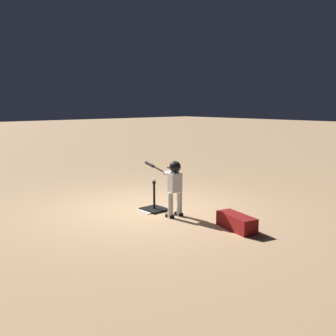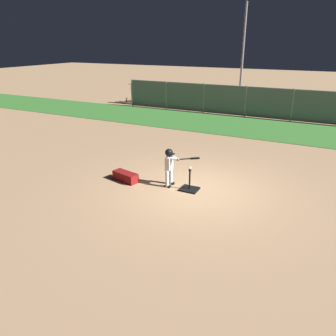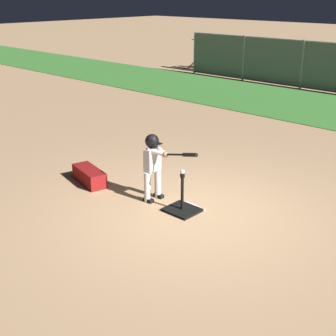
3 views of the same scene
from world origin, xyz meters
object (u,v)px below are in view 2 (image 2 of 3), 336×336
Objects in this scene: batter_child at (170,163)px; bleachers_far_right at (162,94)px; equipment_bag at (125,177)px; baseball at (190,168)px; batting_tee at (189,188)px; bleachers_left_center at (264,105)px.

batter_child is 13.87m from bleachers_far_right.
bleachers_far_right is 13.54m from equipment_bag.
bleachers_far_right reaches higher than baseball.
batter_child reaches higher than baseball.
batting_tee is 0.91m from batter_child.
bleachers_left_center is (0.31, 12.15, -0.26)m from batter_child.
baseball is (0.00, -0.00, 0.61)m from batting_tee.
bleachers_left_center is (-0.33, 12.15, -0.20)m from baseball.
bleachers_far_right is (-7.22, 12.21, 0.60)m from batting_tee.
batter_child is 1.54m from equipment_bag.
baseball reaches higher than batting_tee.
bleachers_far_right reaches higher than bleachers_left_center.
batter_child is 0.29× the size of bleachers_far_right.
bleachers_far_right is at bearing 118.38° from batter_child.
bleachers_far_right reaches higher than batting_tee.
batting_tee is 2.05m from equipment_bag.
batter_child is at bearing 179.60° from baseball.
baseball is 2.11m from equipment_bag.
batter_child is (-0.63, 0.00, 0.66)m from batting_tee.
batter_child is 0.63m from baseball.
baseball is at bearing 21.43° from equipment_bag.
bleachers_left_center is at bearing -0.46° from bleachers_far_right.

